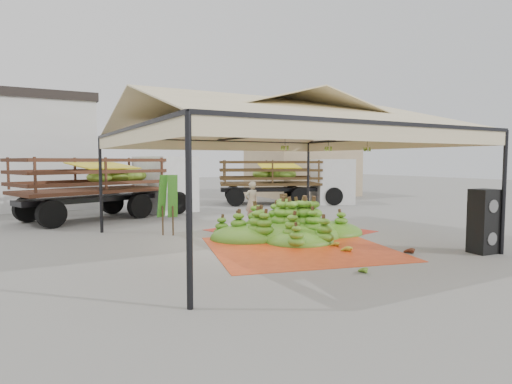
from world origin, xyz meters
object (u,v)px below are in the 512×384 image
vendor (252,202)px  truck_left (118,179)px  banana_heap (293,218)px  speaker_stack (483,221)px  truck_right (291,176)px

vendor → truck_left: truck_left is taller
banana_heap → truck_left: size_ratio=0.66×
speaker_stack → truck_left: bearing=123.8°
speaker_stack → truck_left: truck_left is taller
banana_heap → speaker_stack: (2.74, -4.27, 0.25)m
speaker_stack → truck_right: bearing=82.7°
speaker_stack → vendor: 7.69m
banana_heap → truck_right: 9.80m
speaker_stack → vendor: speaker_stack is taller
truck_left → truck_right: size_ratio=1.05×
vendor → truck_right: truck_right is taller
speaker_stack → truck_right: size_ratio=0.22×
truck_left → truck_right: 9.09m
speaker_stack → truck_right: 12.72m
speaker_stack → vendor: (-2.55, 7.26, -0.03)m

